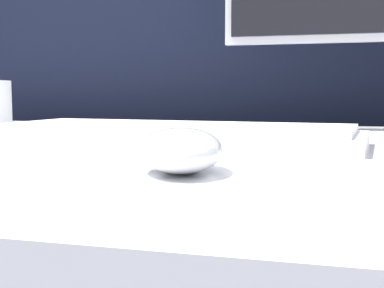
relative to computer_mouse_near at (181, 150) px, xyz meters
The scene contains 3 objects.
partition_panel 0.75m from the computer_mouse_near, 86.14° to the left, with size 5.00×0.03×1.48m.
computer_mouse_near is the anchor object (origin of this frame).
keyboard 0.22m from the computer_mouse_near, 107.81° to the left, with size 0.43×0.18×0.02m.
Camera 1 is at (0.06, -0.59, 0.83)m, focal length 50.00 mm.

